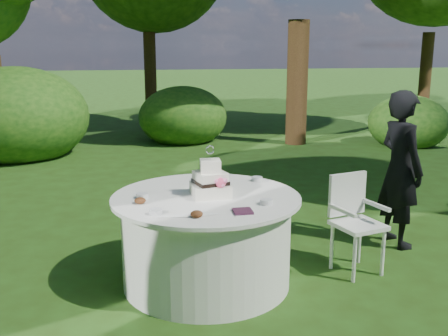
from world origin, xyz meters
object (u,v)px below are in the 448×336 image
(guest, at_px, (400,169))
(table, at_px, (206,240))
(cake, at_px, (211,182))
(chair, at_px, (354,215))
(napkins, at_px, (243,211))

(guest, height_order, table, guest)
(cake, xyz_separation_m, chair, (1.29, 0.05, -0.37))
(cake, bearing_deg, table, -173.90)
(napkins, bearing_deg, guest, 29.79)
(guest, relative_size, cake, 3.70)
(guest, bearing_deg, table, 96.95)
(napkins, bearing_deg, chair, 25.21)
(napkins, bearing_deg, cake, 109.15)
(napkins, distance_m, cake, 0.52)
(napkins, relative_size, guest, 0.09)
(guest, height_order, chair, guest)
(guest, xyz_separation_m, chair, (-0.70, -0.51, -0.27))
(napkins, relative_size, chair, 0.16)
(table, bearing_deg, chair, 2.16)
(napkins, bearing_deg, table, 113.40)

